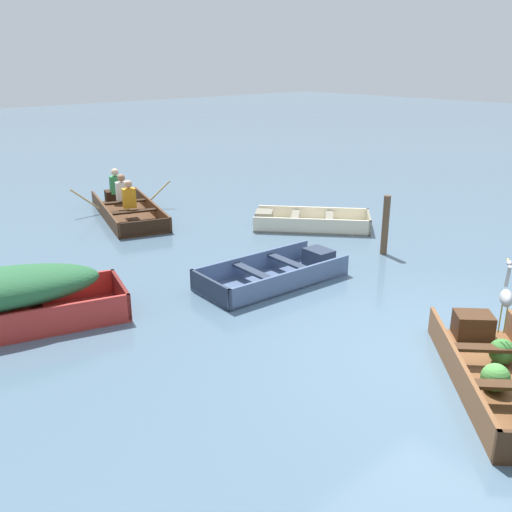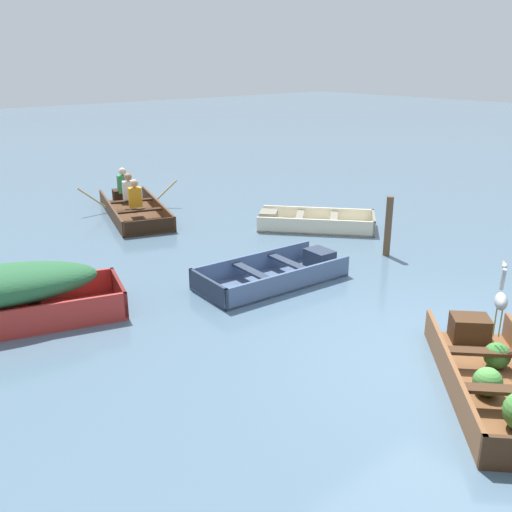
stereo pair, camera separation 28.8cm
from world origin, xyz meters
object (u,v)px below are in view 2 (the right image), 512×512
(rowboat_dark_varnish_with_crew, at_px, (133,205))
(skiff_cream_far_moored, at_px, (311,223))
(skiff_slate_blue_near_moored, at_px, (277,274))
(heron_on_dinghy, at_px, (501,299))
(dinghy_wooden_brown_foreground, at_px, (496,379))
(mooring_post, at_px, (388,226))

(rowboat_dark_varnish_with_crew, bearing_deg, skiff_cream_far_moored, -56.61)
(skiff_slate_blue_near_moored, height_order, heron_on_dinghy, heron_on_dinghy)
(dinghy_wooden_brown_foreground, bearing_deg, heron_on_dinghy, 33.38)
(dinghy_wooden_brown_foreground, distance_m, skiff_slate_blue_near_moored, 3.99)
(dinghy_wooden_brown_foreground, bearing_deg, rowboat_dark_varnish_with_crew, 85.88)
(skiff_cream_far_moored, xyz_separation_m, rowboat_dark_varnish_with_crew, (-2.33, 3.53, 0.08))
(skiff_cream_far_moored, relative_size, heron_on_dinghy, 3.00)
(skiff_slate_blue_near_moored, bearing_deg, skiff_cream_far_moored, 34.42)
(skiff_slate_blue_near_moored, distance_m, rowboat_dark_varnish_with_crew, 5.33)
(rowboat_dark_varnish_with_crew, height_order, mooring_post, mooring_post)
(dinghy_wooden_brown_foreground, height_order, mooring_post, mooring_post)
(rowboat_dark_varnish_with_crew, bearing_deg, heron_on_dinghy, -91.64)
(heron_on_dinghy, bearing_deg, skiff_slate_blue_near_moored, 90.36)
(rowboat_dark_varnish_with_crew, distance_m, mooring_post, 6.08)
(dinghy_wooden_brown_foreground, distance_m, rowboat_dark_varnish_with_crew, 9.32)
(dinghy_wooden_brown_foreground, distance_m, skiff_cream_far_moored, 6.49)
(rowboat_dark_varnish_with_crew, height_order, heron_on_dinghy, heron_on_dinghy)
(skiff_slate_blue_near_moored, xyz_separation_m, rowboat_dark_varnish_with_crew, (0.28, 5.32, 0.07))
(rowboat_dark_varnish_with_crew, relative_size, mooring_post, 3.09)
(dinghy_wooden_brown_foreground, distance_m, heron_on_dinghy, 0.90)
(dinghy_wooden_brown_foreground, xyz_separation_m, skiff_slate_blue_near_moored, (0.39, 3.97, -0.03))
(heron_on_dinghy, xyz_separation_m, mooring_post, (2.37, 3.34, -0.35))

